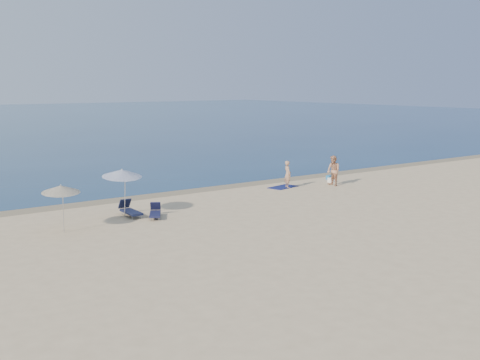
% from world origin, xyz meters
% --- Properties ---
extents(wet_sand_strip, '(240.00, 1.60, 0.00)m').
position_xyz_m(wet_sand_strip, '(0.00, 19.40, 0.00)').
color(wet_sand_strip, '#847254').
rests_on(wet_sand_strip, ground).
extents(person_left, '(0.57, 0.71, 1.70)m').
position_xyz_m(person_left, '(3.04, 16.81, 0.85)').
color(person_left, tan).
rests_on(person_left, ground).
extents(person_right, '(0.81, 1.00, 1.92)m').
position_xyz_m(person_right, '(5.93, 15.74, 0.96)').
color(person_right, tan).
rests_on(person_right, ground).
extents(beach_towel, '(2.12, 1.47, 0.03)m').
position_xyz_m(beach_towel, '(2.94, 17.13, 0.02)').
color(beach_towel, '#0F154B').
rests_on(beach_towel, ground).
extents(white_bag, '(0.36, 0.31, 0.30)m').
position_xyz_m(white_bag, '(6.73, 16.76, 0.15)').
color(white_bag, white).
rests_on(white_bag, ground).
extents(blue_cooler, '(0.44, 0.35, 0.29)m').
position_xyz_m(blue_cooler, '(7.48, 17.67, 0.14)').
color(blue_cooler, '#2170B3').
rests_on(blue_cooler, ground).
extents(umbrella_near, '(2.13, 2.15, 2.48)m').
position_xyz_m(umbrella_near, '(-8.79, 15.21, 2.16)').
color(umbrella_near, silver).
rests_on(umbrella_near, ground).
extents(umbrella_far, '(1.97, 1.99, 2.20)m').
position_xyz_m(umbrella_far, '(-12.25, 13.94, 1.92)').
color(umbrella_far, silver).
rests_on(umbrella_far, ground).
extents(lounger_left, '(0.64, 1.79, 0.78)m').
position_xyz_m(lounger_left, '(-8.45, 15.16, 0.28)').
color(lounger_left, '#131834').
rests_on(lounger_left, ground).
extents(lounger_right, '(1.21, 1.59, 0.68)m').
position_xyz_m(lounger_right, '(-7.60, 14.16, 0.25)').
color(lounger_right, '#16193D').
rests_on(lounger_right, ground).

